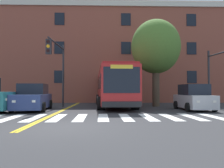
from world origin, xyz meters
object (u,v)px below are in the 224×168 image
Objects in this scene: car_black_behind_bus at (112,93)px; street_tree_curbside_large at (156,47)px; car_silver_far_lane at (194,98)px; traffic_light_near_corner at (219,68)px; city_bus at (114,86)px; traffic_light_overhead at (58,61)px; car_navy_near_lane at (33,98)px.

street_tree_curbside_large is at bearing -71.42° from car_black_behind_bus.
traffic_light_near_corner is (2.18, 0.65, 2.23)m from car_silver_far_lane.
car_silver_far_lane is at bearing -33.46° from city_bus.
traffic_light_overhead reaches higher than car_silver_far_lane.
traffic_light_near_corner is (13.55, 0.59, 2.22)m from car_navy_near_lane.
car_navy_near_lane reaches higher than car_silver_far_lane.
city_bus is 5.30m from traffic_light_overhead.
traffic_light_overhead reaches higher than traffic_light_near_corner.
car_black_behind_bus is at bearing 108.58° from street_tree_curbside_large.
city_bus reaches higher than car_black_behind_bus.
car_black_behind_bus reaches higher than car_silver_far_lane.
traffic_light_overhead reaches higher than car_navy_near_lane.
street_tree_curbside_large is at bearing 21.20° from car_navy_near_lane.
car_silver_far_lane is 0.73× the size of traffic_light_overhead.
city_bus is at bearing -90.68° from car_black_behind_bus.
car_black_behind_bus reaches higher than car_navy_near_lane.
car_silver_far_lane is 6.07m from street_tree_curbside_large.
city_bus is at bearing -178.79° from street_tree_curbside_large.
street_tree_curbside_large is at bearing 142.34° from traffic_light_near_corner.
traffic_light_near_corner is at bearing 16.65° from car_silver_far_lane.
city_bus is 8.42m from traffic_light_near_corner.
traffic_light_near_corner is 5.53m from street_tree_curbside_large.
city_bus is 2.36× the size of car_black_behind_bus.
city_bus is at bearing 31.91° from car_navy_near_lane.
traffic_light_near_corner reaches higher than car_navy_near_lane.
car_navy_near_lane is at bearing 179.68° from car_silver_far_lane.
city_bus reaches higher than car_silver_far_lane.
traffic_light_overhead is 0.69× the size of street_tree_curbside_large.
car_navy_near_lane is 0.90× the size of traffic_light_overhead.
car_silver_far_lane is 0.82× the size of car_black_behind_bus.
car_navy_near_lane is 0.62× the size of street_tree_curbside_large.
car_black_behind_bus is (-5.44, 14.45, 0.21)m from car_silver_far_lane.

